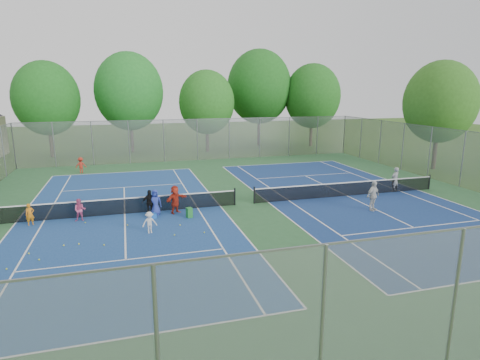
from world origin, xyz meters
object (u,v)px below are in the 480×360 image
net_left (124,206)px  ball_crate (153,216)px  net_right (347,189)px  ball_hopper (189,213)px  instructor (395,180)px

net_left → ball_crate: bearing=-39.0°
net_right → ball_hopper: net_right is taller
net_left → instructor: size_ratio=7.57×
net_right → ball_crate: (-12.54, -1.18, -0.31)m
net_left → net_right: same height
instructor → net_left: bearing=-12.7°
net_right → ball_crate: net_right is taller
net_left → ball_hopper: bearing=-25.7°
net_left → ball_hopper: net_left is taller
instructor → ball_crate: bearing=-8.5°
net_left → instructor: 17.65m
ball_crate → instructor: 16.25m
net_right → instructor: bearing=1.6°
ball_crate → instructor: (16.19, 1.29, 0.71)m
ball_hopper → instructor: size_ratio=0.33×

